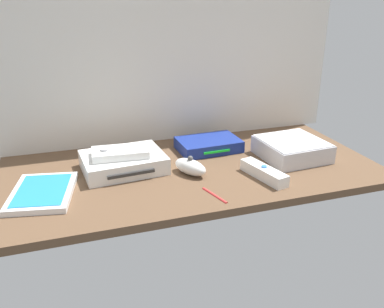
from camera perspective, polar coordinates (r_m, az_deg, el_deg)
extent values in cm
cube|color=brown|center=(110.72, 0.00, -2.40)|extent=(100.00, 48.00, 2.00)
cube|color=silver|center=(125.10, -3.65, 16.11)|extent=(110.00, 1.20, 64.00)
cube|color=white|center=(109.74, -9.58, -1.13)|extent=(22.28, 17.73, 4.40)
cube|color=#2D2D2D|center=(102.43, -8.46, -2.80)|extent=(12.01, 1.62, 0.80)
cube|color=silver|center=(119.59, 13.77, 0.66)|extent=(18.01, 18.01, 5.00)
cube|color=silver|center=(118.68, 13.88, 1.85)|extent=(17.29, 17.29, 0.30)
cube|color=white|center=(101.82, -20.16, -5.09)|extent=(16.94, 21.22, 1.40)
cube|color=#2384CC|center=(101.49, -20.21, -4.69)|extent=(14.03, 18.15, 0.16)
cube|color=navy|center=(122.02, 2.32, 1.33)|extent=(18.53, 12.80, 3.40)
cube|color=#19D833|center=(116.73, 3.51, 0.32)|extent=(8.01, 0.76, 0.60)
cube|color=white|center=(105.39, 9.99, -2.58)|extent=(6.95, 15.23, 3.00)
cylinder|color=#387FDB|center=(104.70, 10.05, -1.73)|extent=(1.40, 1.40, 0.40)
ellipsoid|color=white|center=(105.84, -0.25, -1.82)|extent=(8.75, 10.87, 4.00)
sphere|color=#4C4C4C|center=(104.89, -0.25, -0.62)|extent=(1.40, 1.40, 1.40)
cube|color=white|center=(107.50, -10.00, 0.18)|extent=(14.96, 9.05, 2.00)
cylinder|color=#99999E|center=(106.94, -12.17, 0.59)|extent=(2.14, 2.14, 0.40)
cylinder|color=red|center=(95.81, 3.28, -5.64)|extent=(3.20, 8.83, 0.70)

